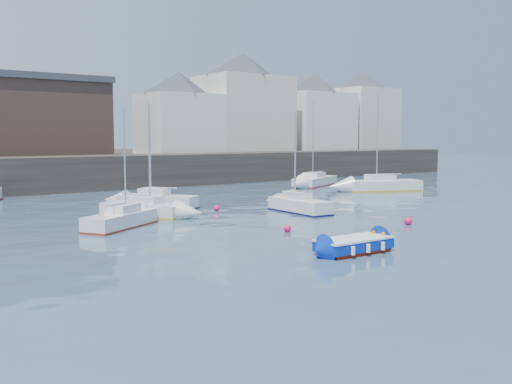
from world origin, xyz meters
TOP-DOWN VIEW (x-y plane):
  - water at (0.00, 0.00)m, footprint 220.00×220.00m
  - quay_wall at (0.00, 35.00)m, footprint 90.00×5.00m
  - land_strip at (0.00, 53.00)m, footprint 90.00×32.00m
  - bldg_east_a at (20.00, 42.00)m, footprint 13.36×13.36m
  - bldg_east_b at (31.00, 41.50)m, footprint 11.88×11.88m
  - bldg_east_c at (40.00, 41.50)m, footprint 11.14×11.14m
  - bldg_east_d at (11.00, 41.50)m, footprint 11.14×11.14m
  - warehouse at (-6.00, 43.00)m, footprint 16.40×10.40m
  - blue_dinghy at (-2.78, 1.43)m, footprint 3.34×1.79m
  - sailboat_a at (-7.85, 13.13)m, footprint 4.87×3.86m
  - sailboat_b at (-5.05, 16.46)m, footprint 4.06×5.31m
  - sailboat_c at (3.48, 12.20)m, footprint 1.67×4.76m
  - sailboat_d at (18.60, 18.75)m, footprint 6.94×4.35m
  - sailboat_f at (-2.68, 19.36)m, footprint 4.50×5.21m
  - sailboat_g at (17.31, 26.10)m, footprint 6.76×4.69m
  - buoy_near at (-1.68, 7.05)m, footprint 0.39×0.39m
  - buoy_mid at (4.99, 4.98)m, footprint 0.44×0.44m
  - buoy_far at (-0.28, 15.89)m, footprint 0.39×0.39m

SIDE VIEW (x-z plane):
  - water at x=0.00m, z-range 0.00..0.00m
  - buoy_near at x=-1.68m, z-range -0.19..0.19m
  - buoy_mid at x=4.99m, z-range -0.22..0.22m
  - buoy_far at x=-0.28m, z-range -0.19..0.19m
  - blue_dinghy at x=-2.78m, z-range 0.04..0.67m
  - sailboat_b at x=-5.05m, z-range -2.90..3.77m
  - sailboat_a at x=-7.85m, z-range -2.68..3.55m
  - sailboat_g at x=17.31m, z-range -3.65..4.58m
  - sailboat_c at x=3.48m, z-range -2.63..3.58m
  - sailboat_f at x=-2.68m, z-range -2.94..3.90m
  - sailboat_d at x=18.60m, z-range -3.71..4.74m
  - land_strip at x=0.00m, z-range 0.00..2.80m
  - quay_wall at x=0.00m, z-range 0.00..3.00m
  - warehouse at x=-6.00m, z-range 2.82..10.42m
  - bldg_east_d at x=11.00m, z-range 2.89..11.84m
  - bldg_east_b at x=31.00m, z-range 2.89..12.84m
  - bldg_east_c at x=40.00m, z-range 2.90..13.85m
  - bldg_east_a at x=20.00m, z-range 2.91..14.71m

